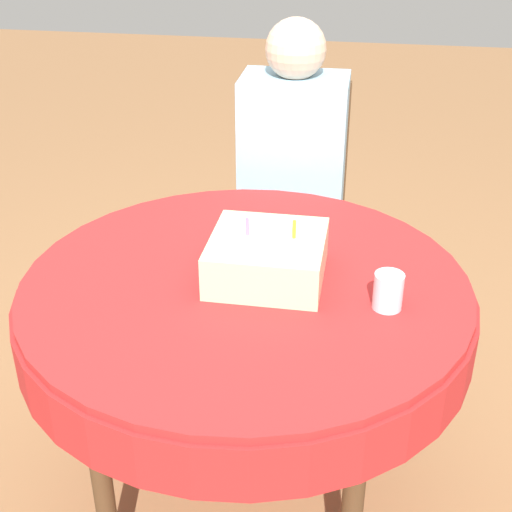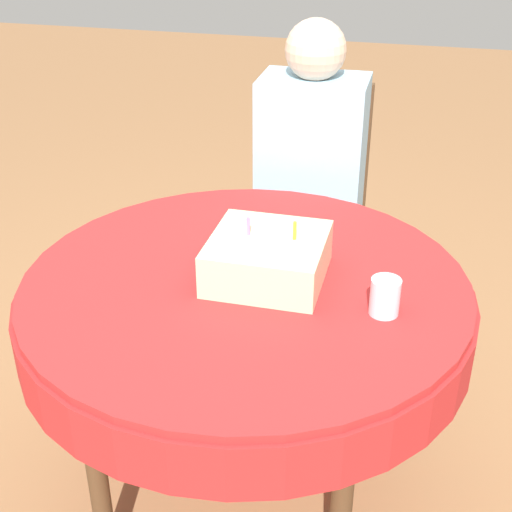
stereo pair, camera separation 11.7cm
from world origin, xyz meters
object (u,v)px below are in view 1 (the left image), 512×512
person (292,165)px  birthday_cake (267,258)px  chair (294,208)px  drinking_glass (388,291)px

person → birthday_cake: bearing=-88.2°
chair → drinking_glass: bearing=-71.5°
birthday_cake → drinking_glass: bearing=-17.2°
chair → birthday_cake: bearing=-88.4°
person → drinking_glass: size_ratio=13.94×
person → drinking_glass: 0.89m
chair → birthday_cake: chair is taller
chair → person: person is taller
chair → birthday_cake: (0.03, -0.83, 0.26)m
drinking_glass → birthday_cake: bearing=162.8°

